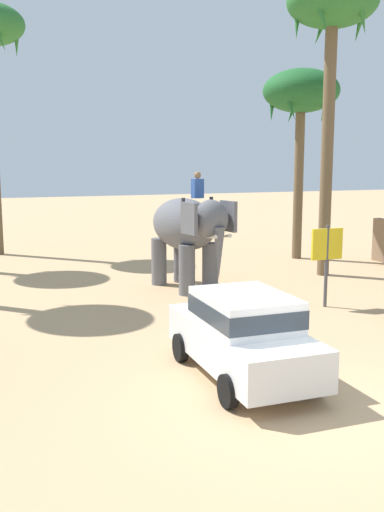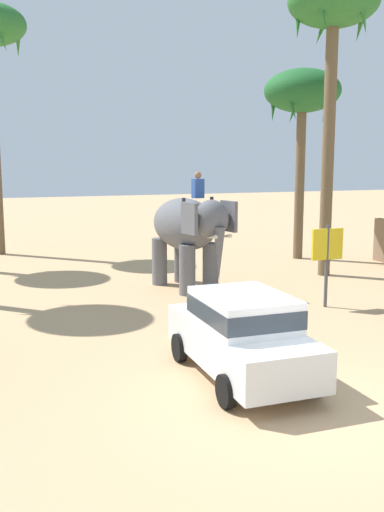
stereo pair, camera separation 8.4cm
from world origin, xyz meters
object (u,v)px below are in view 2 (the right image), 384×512
(car_sedan_foreground, at_px, (242,332))
(palm_tree_left_of_road, at_px, (333,14))
(elephant_with_mahout, at_px, (188,230))
(signboard_yellow, at_px, (327,250))
(palm_tree_leaning_seaward, at_px, (302,96))

(car_sedan_foreground, height_order, palm_tree_left_of_road, palm_tree_left_of_road)
(palm_tree_left_of_road, bearing_deg, car_sedan_foreground, -131.30)
(elephant_with_mahout, height_order, palm_tree_left_of_road, palm_tree_left_of_road)
(car_sedan_foreground, xyz_separation_m, signboard_yellow, (4.72, 4.24, 0.76))
(palm_tree_leaning_seaward, xyz_separation_m, signboard_yellow, (-3.68, -7.77, -5.17))
(elephant_with_mahout, relative_size, palm_tree_left_of_road, 0.38)
(palm_tree_left_of_road, xyz_separation_m, signboard_yellow, (-2.65, -4.15, -7.56))
(elephant_with_mahout, bearing_deg, palm_tree_left_of_road, 5.29)
(palm_tree_leaning_seaward, bearing_deg, car_sedan_foreground, -124.99)
(palm_tree_left_of_road, relative_size, palm_tree_leaning_seaward, 1.33)
(car_sedan_foreground, xyz_separation_m, palm_tree_left_of_road, (7.37, 8.39, 8.32))
(car_sedan_foreground, bearing_deg, signboard_yellow, 41.95)
(car_sedan_foreground, height_order, signboard_yellow, signboard_yellow)
(palm_tree_leaning_seaward, height_order, signboard_yellow, palm_tree_leaning_seaward)
(palm_tree_leaning_seaward, bearing_deg, elephant_with_mahout, -147.99)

